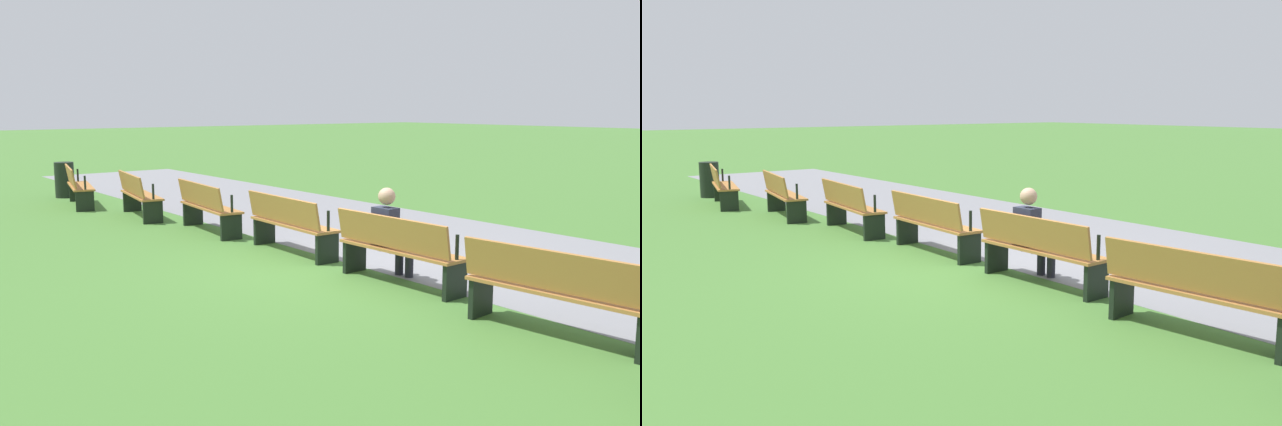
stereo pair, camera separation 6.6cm
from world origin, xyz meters
The scene contains 10 objects.
ground_plane centered at (0.00, 0.00, 0.00)m, with size 120.00×120.00×0.00m, color #477A33.
path_paving centered at (0.00, 2.36, 0.00)m, with size 30.66×4.32×0.01m, color gray.
bench_0 centered at (-8.11, -1.01, 0.48)m, with size 1.91×0.89×0.89m.
bench_1 centered at (-5.82, -0.55, 0.48)m, with size 1.90×0.77×0.89m.
bench_2 centered at (-3.50, -0.24, 0.48)m, with size 1.89×0.65×0.89m.
bench_3 centered at (-1.17, -0.09, 0.48)m, with size 1.86×0.53×0.89m.
bench_4 centered at (1.17, -0.09, 0.48)m, with size 1.86×0.53×0.89m.
bench_5 centered at (3.50, -0.24, 0.48)m, with size 1.89×0.65×0.89m.
person_seated centered at (0.90, 0.05, 0.64)m, with size 0.33×0.52×1.20m.
trash_bin centered at (-9.83, -0.76, 0.43)m, with size 0.46×0.46×0.86m, color black.
Camera 2 is at (7.24, -5.85, 2.22)m, focal length 38.47 mm.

